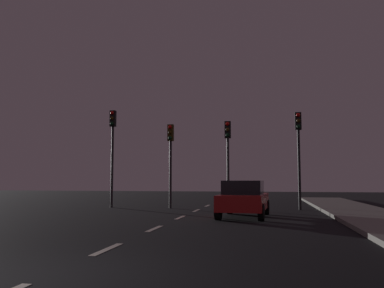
{
  "coord_description": "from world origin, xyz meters",
  "views": [
    {
      "loc": [
        3.46,
        -5.9,
        1.51
      ],
      "look_at": [
        -0.13,
        13.5,
        3.27
      ],
      "focal_mm": 37.81,
      "sensor_mm": 36.0,
      "label": 1
    }
  ],
  "objects_px": {
    "traffic_signal_center_left": "(170,149)",
    "traffic_signal_far_right": "(299,141)",
    "traffic_signal_far_left": "(112,140)",
    "traffic_signal_center_right": "(228,147)",
    "car_stopped_ahead": "(244,199)"
  },
  "relations": [
    {
      "from": "traffic_signal_center_left",
      "to": "traffic_signal_center_right",
      "type": "distance_m",
      "value": 3.11
    },
    {
      "from": "traffic_signal_center_left",
      "to": "car_stopped_ahead",
      "type": "xyz_separation_m",
      "value": [
        4.18,
        -4.58,
        -2.43
      ]
    },
    {
      "from": "traffic_signal_far_left",
      "to": "car_stopped_ahead",
      "type": "relative_size",
      "value": 1.33
    },
    {
      "from": "traffic_signal_center_left",
      "to": "car_stopped_ahead",
      "type": "bearing_deg",
      "value": -47.66
    },
    {
      "from": "traffic_signal_far_left",
      "to": "traffic_signal_center_right",
      "type": "xyz_separation_m",
      "value": [
        6.44,
        -0.0,
        -0.5
      ]
    },
    {
      "from": "traffic_signal_far_right",
      "to": "car_stopped_ahead",
      "type": "height_order",
      "value": "traffic_signal_far_right"
    },
    {
      "from": "traffic_signal_center_left",
      "to": "traffic_signal_far_right",
      "type": "xyz_separation_m",
      "value": [
        6.74,
        0.0,
        0.3
      ]
    },
    {
      "from": "car_stopped_ahead",
      "to": "traffic_signal_center_right",
      "type": "bearing_deg",
      "value": 103.07
    },
    {
      "from": "car_stopped_ahead",
      "to": "traffic_signal_center_left",
      "type": "bearing_deg",
      "value": 132.34
    },
    {
      "from": "traffic_signal_far_left",
      "to": "traffic_signal_center_right",
      "type": "relative_size",
      "value": 1.17
    },
    {
      "from": "traffic_signal_center_left",
      "to": "car_stopped_ahead",
      "type": "height_order",
      "value": "traffic_signal_center_left"
    },
    {
      "from": "car_stopped_ahead",
      "to": "traffic_signal_far_right",
      "type": "bearing_deg",
      "value": 60.76
    },
    {
      "from": "traffic_signal_far_left",
      "to": "traffic_signal_center_left",
      "type": "xyz_separation_m",
      "value": [
        3.33,
        -0.0,
        -0.56
      ]
    },
    {
      "from": "traffic_signal_far_right",
      "to": "car_stopped_ahead",
      "type": "relative_size",
      "value": 1.23
    },
    {
      "from": "traffic_signal_far_right",
      "to": "car_stopped_ahead",
      "type": "xyz_separation_m",
      "value": [
        -2.57,
        -4.59,
        -2.73
      ]
    }
  ]
}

